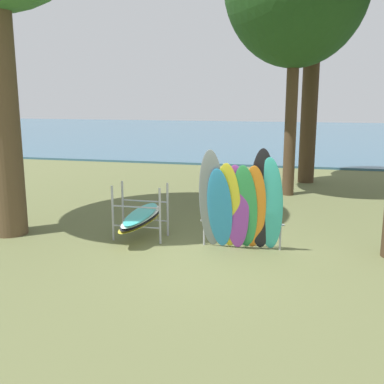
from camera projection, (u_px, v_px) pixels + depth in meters
The scene contains 4 objects.
ground_plane at pixel (223, 257), 9.32m from camera, with size 80.00×80.00×0.00m, color #60663D.
lake_water at pixel (283, 134), 38.02m from camera, with size 80.00×36.00×0.10m, color #38607A.
leaning_board_pile at pixel (241, 206), 9.41m from camera, with size 1.79×0.89×2.22m.
board_storage_rack at pixel (141, 217), 10.44m from camera, with size 1.15×2.13×1.25m.
Camera 1 is at (1.41, -8.76, 3.20)m, focal length 43.04 mm.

